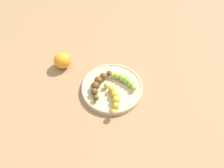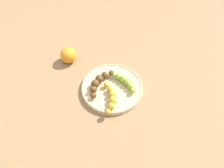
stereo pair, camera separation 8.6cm
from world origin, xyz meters
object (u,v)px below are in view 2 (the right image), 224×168
banana_overripe (99,82)px  orange_fruit (68,55)px  banana_green (125,81)px  banana_spotted (111,97)px  fruit_bowl (112,88)px

banana_overripe → orange_fruit: size_ratio=2.07×
banana_green → banana_spotted: 0.10m
banana_green → banana_spotted: (0.09, -0.04, -0.00)m
banana_overripe → banana_spotted: 0.09m
banana_green → fruit_bowl: bearing=154.2°
banana_overripe → banana_spotted: banana_overripe is taller
fruit_bowl → banana_spotted: 0.07m
fruit_bowl → banana_spotted: bearing=10.3°
fruit_bowl → banana_green: bearing=120.2°
fruit_bowl → banana_spotted: size_ratio=1.77×
orange_fruit → banana_green: bearing=72.4°
fruit_bowl → orange_fruit: size_ratio=3.44×
fruit_bowl → banana_overripe: size_ratio=1.66×
fruit_bowl → orange_fruit: bearing=-116.7°
banana_spotted → orange_fruit: orange_fruit is taller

